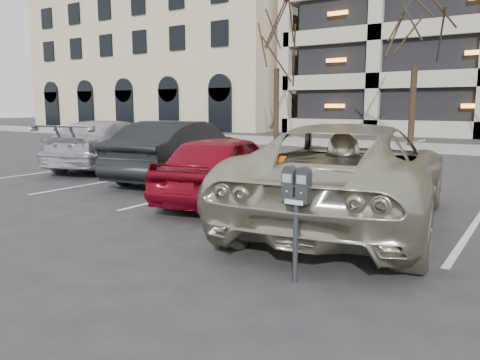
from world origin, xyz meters
TOP-DOWN VIEW (x-y plane):
  - ground at (0.00, 0.00)m, footprint 140.00×140.00m
  - stall_lines at (-1.40, 2.30)m, footprint 16.90×5.20m
  - office_building at (-28.00, 29.92)m, footprint 26.00×16.20m
  - tree_a at (-10.00, 16.00)m, footprint 3.77×3.77m
  - tree_b at (-3.00, 16.00)m, footprint 3.56×3.56m
  - parking_meter at (0.10, -1.64)m, footprint 0.32×0.14m
  - suv_silver at (-0.38, 1.23)m, footprint 3.61×6.24m
  - car_red at (-3.09, 1.58)m, footprint 2.43×4.28m
  - car_dark at (-5.63, 3.16)m, footprint 2.30×4.83m
  - car_silver at (-8.96, 3.79)m, footprint 3.48×5.45m

SIDE VIEW (x-z plane):
  - ground at x=0.00m, z-range 0.00..0.00m
  - stall_lines at x=-1.40m, z-range 0.00..0.01m
  - car_red at x=-3.09m, z-range 0.00..1.37m
  - car_silver at x=-8.96m, z-range 0.00..1.47m
  - car_dark at x=-5.63m, z-range 0.00..1.53m
  - suv_silver at x=-0.38m, z-range 0.00..1.64m
  - parking_meter at x=0.10m, z-range 0.33..1.58m
  - tree_b at x=-3.00m, z-range 1.80..9.89m
  - tree_a at x=-10.00m, z-range 1.91..10.47m
  - office_building at x=-28.00m, z-range -0.01..14.99m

